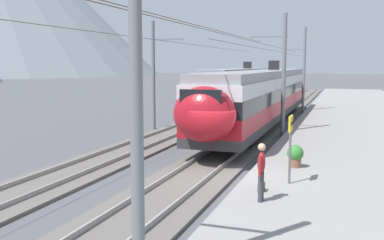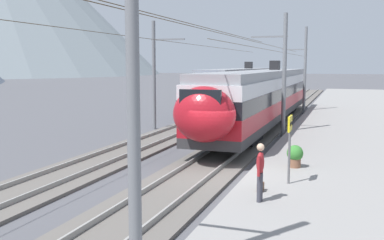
{
  "view_description": "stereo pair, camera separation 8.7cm",
  "coord_description": "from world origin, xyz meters",
  "px_view_note": "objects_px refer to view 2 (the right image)",
  "views": [
    {
      "loc": [
        -15.59,
        -4.4,
        4.24
      ],
      "look_at": [
        3.38,
        2.23,
        1.72
      ],
      "focal_mm": 41.32,
      "sensor_mm": 36.0,
      "label": 1
    },
    {
      "loc": [
        -15.56,
        -4.48,
        4.24
      ],
      "look_at": [
        3.38,
        2.23,
        1.72
      ],
      "focal_mm": 41.32,
      "sensor_mm": 36.0,
      "label": 2
    }
  ],
  "objects_px": {
    "catenary_mast_mid": "(282,72)",
    "platform_sign": "(290,134)",
    "passenger_walking": "(260,169)",
    "train_far_track": "(240,86)",
    "handbag_beside_passenger": "(261,187)",
    "catenary_mast_far_side": "(156,72)",
    "potted_plant_platform_edge": "(295,155)",
    "catenary_mast_west": "(126,76)",
    "catenary_mast_east": "(303,69)",
    "train_near_platform": "(264,95)"
  },
  "relations": [
    {
      "from": "catenary_mast_east",
      "to": "potted_plant_platform_edge",
      "type": "xyz_separation_m",
      "value": [
        -21.86,
        -1.86,
        -3.05
      ]
    },
    {
      "from": "catenary_mast_mid",
      "to": "catenary_mast_east",
      "type": "bearing_deg",
      "value": -0.02
    },
    {
      "from": "passenger_walking",
      "to": "potted_plant_platform_edge",
      "type": "distance_m",
      "value": 4.72
    },
    {
      "from": "catenary_mast_mid",
      "to": "train_near_platform",
      "type": "bearing_deg",
      "value": 25.18
    },
    {
      "from": "catenary_mast_far_side",
      "to": "catenary_mast_west",
      "type": "bearing_deg",
      "value": -157.3
    },
    {
      "from": "passenger_walking",
      "to": "handbag_beside_passenger",
      "type": "bearing_deg",
      "value": 9.36
    },
    {
      "from": "catenary_mast_far_side",
      "to": "potted_plant_platform_edge",
      "type": "distance_m",
      "value": 14.16
    },
    {
      "from": "catenary_mast_east",
      "to": "catenary_mast_far_side",
      "type": "distance_m",
      "value": 14.78
    },
    {
      "from": "train_far_track",
      "to": "handbag_beside_passenger",
      "type": "xyz_separation_m",
      "value": [
        -29.0,
        -7.57,
        -1.74
      ]
    },
    {
      "from": "catenary_mast_mid",
      "to": "handbag_beside_passenger",
      "type": "xyz_separation_m",
      "value": [
        -12.77,
        -1.24,
        -3.33
      ]
    },
    {
      "from": "passenger_walking",
      "to": "handbag_beside_passenger",
      "type": "height_order",
      "value": "passenger_walking"
    },
    {
      "from": "train_near_platform",
      "to": "catenary_mast_mid",
      "type": "relative_size",
      "value": 0.63
    },
    {
      "from": "platform_sign",
      "to": "potted_plant_platform_edge",
      "type": "xyz_separation_m",
      "value": [
        2.46,
        0.08,
        -1.17
      ]
    },
    {
      "from": "catenary_mast_west",
      "to": "catenary_mast_far_side",
      "type": "bearing_deg",
      "value": 22.7
    },
    {
      "from": "catenary_mast_east",
      "to": "catenary_mast_west",
      "type": "bearing_deg",
      "value": -179.99
    },
    {
      "from": "catenary_mast_mid",
      "to": "catenary_mast_east",
      "type": "relative_size",
      "value": 1.0
    },
    {
      "from": "passenger_walking",
      "to": "platform_sign",
      "type": "bearing_deg",
      "value": -13.58
    },
    {
      "from": "catenary_mast_west",
      "to": "catenary_mast_far_side",
      "type": "xyz_separation_m",
      "value": [
        19.55,
        8.18,
        -0.29
      ]
    },
    {
      "from": "platform_sign",
      "to": "passenger_walking",
      "type": "height_order",
      "value": "platform_sign"
    },
    {
      "from": "catenary_mast_mid",
      "to": "passenger_walking",
      "type": "height_order",
      "value": "catenary_mast_mid"
    },
    {
      "from": "platform_sign",
      "to": "passenger_walking",
      "type": "xyz_separation_m",
      "value": [
        -2.22,
        0.54,
        -0.71
      ]
    },
    {
      "from": "catenary_mast_west",
      "to": "handbag_beside_passenger",
      "type": "height_order",
      "value": "catenary_mast_west"
    },
    {
      "from": "passenger_walking",
      "to": "catenary_mast_far_side",
      "type": "bearing_deg",
      "value": 33.96
    },
    {
      "from": "catenary_mast_east",
      "to": "handbag_beside_passenger",
      "type": "bearing_deg",
      "value": -177.23
    },
    {
      "from": "catenary_mast_east",
      "to": "catenary_mast_far_side",
      "type": "xyz_separation_m",
      "value": [
        -12.31,
        8.17,
        -0.12
      ]
    },
    {
      "from": "catenary_mast_east",
      "to": "catenary_mast_mid",
      "type": "bearing_deg",
      "value": 179.98
    },
    {
      "from": "catenary_mast_far_side",
      "to": "potted_plant_platform_edge",
      "type": "bearing_deg",
      "value": -133.57
    },
    {
      "from": "train_far_track",
      "to": "platform_sign",
      "type": "height_order",
      "value": "train_far_track"
    },
    {
      "from": "train_near_platform",
      "to": "catenary_mast_west",
      "type": "distance_m",
      "value": 22.86
    },
    {
      "from": "catenary_mast_east",
      "to": "passenger_walking",
      "type": "bearing_deg",
      "value": -176.97
    },
    {
      "from": "catenary_mast_far_side",
      "to": "passenger_walking",
      "type": "height_order",
      "value": "catenary_mast_far_side"
    },
    {
      "from": "catenary_mast_mid",
      "to": "catenary_mast_far_side",
      "type": "distance_m",
      "value": 8.18
    },
    {
      "from": "catenary_mast_east",
      "to": "platform_sign",
      "type": "bearing_deg",
      "value": -175.44
    },
    {
      "from": "catenary_mast_mid",
      "to": "platform_sign",
      "type": "height_order",
      "value": "catenary_mast_mid"
    },
    {
      "from": "catenary_mast_far_side",
      "to": "train_near_platform",
      "type": "bearing_deg",
      "value": -63.88
    },
    {
      "from": "catenary_mast_far_side",
      "to": "passenger_walking",
      "type": "distance_m",
      "value": 17.32
    },
    {
      "from": "potted_plant_platform_edge",
      "to": "train_far_track",
      "type": "bearing_deg",
      "value": 17.92
    },
    {
      "from": "train_near_platform",
      "to": "potted_plant_platform_edge",
      "type": "distance_m",
      "value": 13.29
    },
    {
      "from": "train_near_platform",
      "to": "catenary_mast_east",
      "type": "height_order",
      "value": "catenary_mast_east"
    },
    {
      "from": "catenary_mast_west",
      "to": "catenary_mast_east",
      "type": "distance_m",
      "value": 31.86
    },
    {
      "from": "train_far_track",
      "to": "catenary_mast_mid",
      "type": "distance_m",
      "value": 17.49
    },
    {
      "from": "handbag_beside_passenger",
      "to": "potted_plant_platform_edge",
      "type": "xyz_separation_m",
      "value": [
        3.64,
        -0.63,
        0.35
      ]
    },
    {
      "from": "potted_plant_platform_edge",
      "to": "catenary_mast_far_side",
      "type": "bearing_deg",
      "value": 46.43
    },
    {
      "from": "train_far_track",
      "to": "train_near_platform",
      "type": "bearing_deg",
      "value": -159.82
    },
    {
      "from": "catenary_mast_mid",
      "to": "platform_sign",
      "type": "bearing_deg",
      "value": -170.48
    },
    {
      "from": "train_near_platform",
      "to": "handbag_beside_passenger",
      "type": "bearing_deg",
      "value": -169.86
    },
    {
      "from": "train_far_track",
      "to": "catenary_mast_mid",
      "type": "relative_size",
      "value": 0.54
    },
    {
      "from": "catenary_mast_far_side",
      "to": "passenger_walking",
      "type": "xyz_separation_m",
      "value": [
        -14.22,
        -9.58,
        -2.47
      ]
    },
    {
      "from": "train_far_track",
      "to": "platform_sign",
      "type": "bearing_deg",
      "value": -163.43
    },
    {
      "from": "catenary_mast_mid",
      "to": "potted_plant_platform_edge",
      "type": "distance_m",
      "value": 9.78
    }
  ]
}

